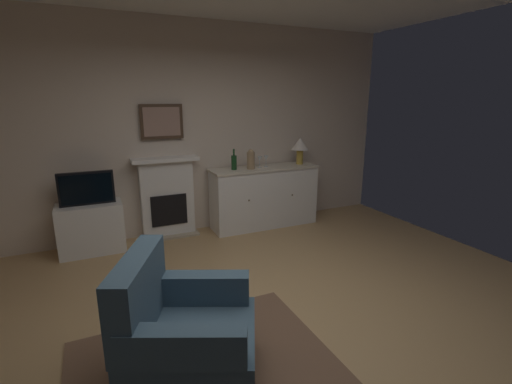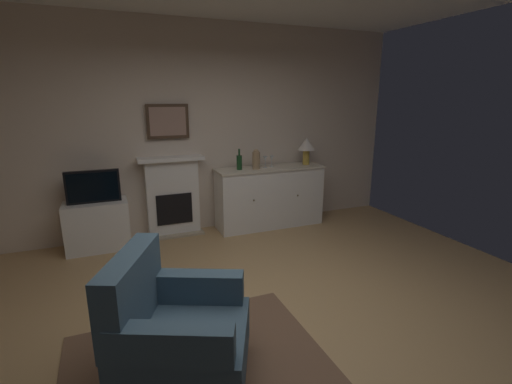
{
  "view_description": "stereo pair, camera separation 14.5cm",
  "coord_description": "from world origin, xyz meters",
  "px_view_note": "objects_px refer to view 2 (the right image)",
  "views": [
    {
      "loc": [
        -1.33,
        -2.36,
        1.86
      ],
      "look_at": [
        0.05,
        0.66,
        1.0
      ],
      "focal_mm": 25.51,
      "sensor_mm": 36.0,
      "label": 1
    },
    {
      "loc": [
        -1.19,
        -2.42,
        1.86
      ],
      "look_at": [
        0.05,
        0.66,
        1.0
      ],
      "focal_mm": 25.51,
      "sensor_mm": 36.0,
      "label": 2
    }
  ],
  "objects_px": {
    "wine_glass_left": "(265,159)",
    "armchair": "(175,332)",
    "fireplace_unit": "(173,196)",
    "framed_picture": "(168,121)",
    "wine_bottle": "(239,162)",
    "tv_set": "(93,187)",
    "tv_cabinet": "(98,226)",
    "vase_decorative": "(256,159)",
    "table_lamp": "(306,146)",
    "wine_glass_center": "(272,159)",
    "sideboard_cabinet": "(270,197)"
  },
  "relations": [
    {
      "from": "framed_picture",
      "to": "sideboard_cabinet",
      "type": "height_order",
      "value": "framed_picture"
    },
    {
      "from": "wine_bottle",
      "to": "table_lamp",
      "type": "bearing_deg",
      "value": 0.13
    },
    {
      "from": "fireplace_unit",
      "to": "wine_bottle",
      "type": "relative_size",
      "value": 3.79
    },
    {
      "from": "fireplace_unit",
      "to": "tv_cabinet",
      "type": "height_order",
      "value": "fireplace_unit"
    },
    {
      "from": "sideboard_cabinet",
      "to": "wine_glass_center",
      "type": "relative_size",
      "value": 9.65
    },
    {
      "from": "vase_decorative",
      "to": "fireplace_unit",
      "type": "bearing_deg",
      "value": 168.79
    },
    {
      "from": "fireplace_unit",
      "to": "framed_picture",
      "type": "relative_size",
      "value": 2.0
    },
    {
      "from": "wine_bottle",
      "to": "vase_decorative",
      "type": "xyz_separation_m",
      "value": [
        0.23,
        -0.05,
        0.03
      ]
    },
    {
      "from": "wine_bottle",
      "to": "framed_picture",
      "type": "bearing_deg",
      "value": 166.16
    },
    {
      "from": "wine_bottle",
      "to": "vase_decorative",
      "type": "bearing_deg",
      "value": -11.47
    },
    {
      "from": "wine_glass_left",
      "to": "armchair",
      "type": "bearing_deg",
      "value": -124.28
    },
    {
      "from": "wine_bottle",
      "to": "wine_glass_left",
      "type": "height_order",
      "value": "wine_bottle"
    },
    {
      "from": "fireplace_unit",
      "to": "wine_glass_left",
      "type": "bearing_deg",
      "value": -8.28
    },
    {
      "from": "wine_glass_center",
      "to": "vase_decorative",
      "type": "xyz_separation_m",
      "value": [
        -0.27,
        -0.06,
        0.02
      ]
    },
    {
      "from": "sideboard_cabinet",
      "to": "wine_glass_left",
      "type": "relative_size",
      "value": 9.65
    },
    {
      "from": "wine_bottle",
      "to": "tv_cabinet",
      "type": "height_order",
      "value": "wine_bottle"
    },
    {
      "from": "framed_picture",
      "to": "armchair",
      "type": "distance_m",
      "value": 3.1
    },
    {
      "from": "framed_picture",
      "to": "armchair",
      "type": "xyz_separation_m",
      "value": [
        -0.46,
        -2.83,
        -1.18
      ]
    },
    {
      "from": "tv_cabinet",
      "to": "tv_set",
      "type": "bearing_deg",
      "value": -90.0
    },
    {
      "from": "framed_picture",
      "to": "table_lamp",
      "type": "height_order",
      "value": "framed_picture"
    },
    {
      "from": "wine_bottle",
      "to": "tv_set",
      "type": "bearing_deg",
      "value": -179.82
    },
    {
      "from": "framed_picture",
      "to": "wine_glass_left",
      "type": "distance_m",
      "value": 1.43
    },
    {
      "from": "wine_glass_left",
      "to": "wine_glass_center",
      "type": "relative_size",
      "value": 1.0
    },
    {
      "from": "framed_picture",
      "to": "armchair",
      "type": "bearing_deg",
      "value": -99.32
    },
    {
      "from": "wine_bottle",
      "to": "armchair",
      "type": "bearing_deg",
      "value": -117.87
    },
    {
      "from": "sideboard_cabinet",
      "to": "armchair",
      "type": "bearing_deg",
      "value": -125.31
    },
    {
      "from": "framed_picture",
      "to": "wine_bottle",
      "type": "bearing_deg",
      "value": -13.84
    },
    {
      "from": "wine_glass_left",
      "to": "armchair",
      "type": "distance_m",
      "value": 3.2
    },
    {
      "from": "vase_decorative",
      "to": "tv_set",
      "type": "xyz_separation_m",
      "value": [
        -2.12,
        0.04,
        -0.21
      ]
    },
    {
      "from": "framed_picture",
      "to": "armchair",
      "type": "relative_size",
      "value": 0.52
    },
    {
      "from": "tv_cabinet",
      "to": "tv_set",
      "type": "distance_m",
      "value": 0.51
    },
    {
      "from": "tv_cabinet",
      "to": "tv_set",
      "type": "relative_size",
      "value": 1.21
    },
    {
      "from": "tv_cabinet",
      "to": "wine_bottle",
      "type": "bearing_deg",
      "value": -0.53
    },
    {
      "from": "table_lamp",
      "to": "wine_glass_center",
      "type": "height_order",
      "value": "table_lamp"
    },
    {
      "from": "table_lamp",
      "to": "wine_bottle",
      "type": "height_order",
      "value": "table_lamp"
    },
    {
      "from": "tv_cabinet",
      "to": "armchair",
      "type": "relative_size",
      "value": 0.71
    },
    {
      "from": "wine_glass_left",
      "to": "vase_decorative",
      "type": "height_order",
      "value": "vase_decorative"
    },
    {
      "from": "tv_set",
      "to": "sideboard_cabinet",
      "type": "bearing_deg",
      "value": 0.2
    },
    {
      "from": "wine_glass_left",
      "to": "wine_glass_center",
      "type": "bearing_deg",
      "value": 9.84
    },
    {
      "from": "fireplace_unit",
      "to": "wine_glass_left",
      "type": "relative_size",
      "value": 6.67
    },
    {
      "from": "sideboard_cabinet",
      "to": "table_lamp",
      "type": "relative_size",
      "value": 3.98
    },
    {
      "from": "framed_picture",
      "to": "wine_glass_left",
      "type": "relative_size",
      "value": 3.33
    },
    {
      "from": "vase_decorative",
      "to": "framed_picture",
      "type": "bearing_deg",
      "value": 166.64
    },
    {
      "from": "wine_glass_center",
      "to": "tv_set",
      "type": "xyz_separation_m",
      "value": [
        -2.39,
        -0.01,
        -0.19
      ]
    },
    {
      "from": "vase_decorative",
      "to": "armchair",
      "type": "xyz_separation_m",
      "value": [
        -1.61,
        -2.56,
        -0.65
      ]
    },
    {
      "from": "fireplace_unit",
      "to": "framed_picture",
      "type": "height_order",
      "value": "framed_picture"
    },
    {
      "from": "wine_glass_left",
      "to": "tv_cabinet",
      "type": "height_order",
      "value": "wine_glass_left"
    },
    {
      "from": "table_lamp",
      "to": "wine_glass_center",
      "type": "relative_size",
      "value": 2.42
    },
    {
      "from": "tv_set",
      "to": "armchair",
      "type": "height_order",
      "value": "tv_set"
    },
    {
      "from": "tv_set",
      "to": "tv_cabinet",
      "type": "bearing_deg",
      "value": 90.0
    }
  ]
}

